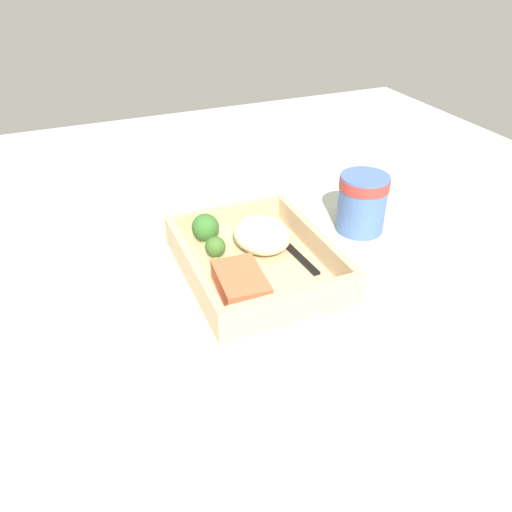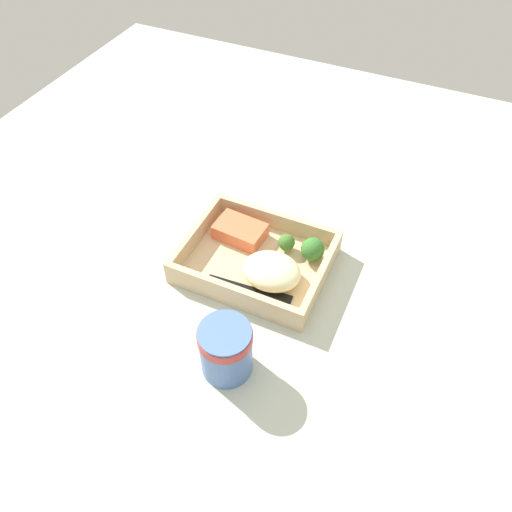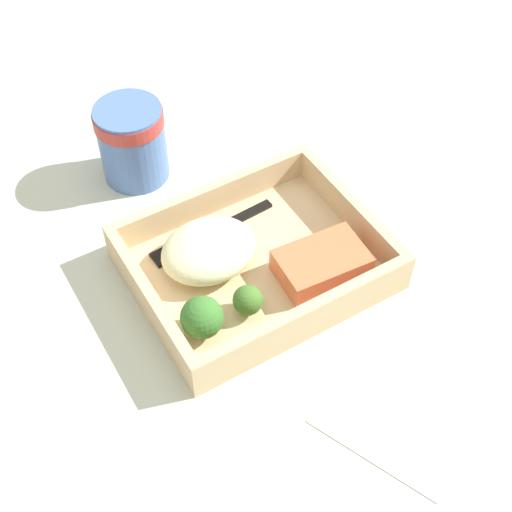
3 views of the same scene
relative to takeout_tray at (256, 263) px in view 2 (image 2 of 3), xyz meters
The scene contains 10 objects.
ground_plane 1.60cm from the takeout_tray, ahead, with size 160.00×160.00×2.00cm, color #B4BBA9.
takeout_tray is the anchor object (origin of this frame).
tray_rim 2.52cm from the takeout_tray, ahead, with size 26.52×21.14×3.83cm.
salmon_fillet 7.48cm from the takeout_tray, 139.88° to the left, with size 9.51×6.22×3.02cm, color #E66A42.
mashed_potatoes 5.89cm from the takeout_tray, 32.80° to the right, with size 10.67×8.85×4.55cm, color beige.
broccoli_floret_1 10.92cm from the takeout_tray, 28.02° to the left, with size 4.41×4.41×4.83cm.
broccoli_floret_2 6.96cm from the takeout_tray, 51.65° to the left, with size 3.19×3.19×3.68cm.
fork 7.17cm from the takeout_tray, 67.13° to the right, with size 15.88×2.73×0.44cm.
paper_cup 22.48cm from the takeout_tray, 77.73° to the right, with size 8.34×8.34×10.05cm.
receipt_slip 22.83cm from the takeout_tray, 93.18° to the left, with size 8.42×13.78×0.24cm, color white.
Camera 2 is at (25.44, -56.04, 71.46)cm, focal length 35.00 mm.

